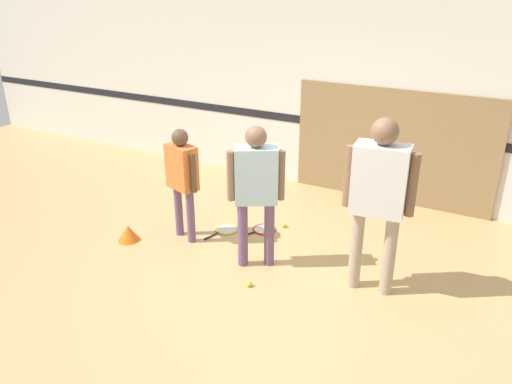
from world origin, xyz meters
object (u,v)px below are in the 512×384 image
Objects in this scene: tennis_ball_by_spare_racket at (243,229)px; tennis_ball_stray_left at (284,225)px; racket_spare_on_floor at (225,229)px; racket_second_spare at (263,230)px; person_instructor at (256,182)px; person_student_right at (379,189)px; training_cone at (128,233)px; person_student_left at (182,173)px; tennis_ball_near_instructor at (249,284)px.

tennis_ball_by_spare_racket and tennis_ball_stray_left have the same top height.
racket_spare_on_floor is 8.61× the size of tennis_ball_by_spare_racket.
tennis_ball_stray_left reaches higher than racket_second_spare.
person_instructor is 1.30m from person_student_right.
training_cone is at bearing 158.43° from person_instructor.
person_student_right reaches higher than person_student_left.
racket_second_spare is 0.27m from tennis_ball_by_spare_racket.
person_student_right is at bearing 8.20° from training_cone.
person_student_left reaches higher than tennis_ball_near_instructor.
tennis_ball_near_instructor is at bearing 21.11° from person_student_right.
person_instructor is 1.15× the size of person_student_left.
tennis_ball_near_instructor is 1.45m from tennis_ball_stray_left.
tennis_ball_stray_left is at bearing 101.29° from tennis_ball_near_instructor.
person_student_right reaches higher than tennis_ball_by_spare_racket.
person_instructor is at bearing 109.91° from tennis_ball_near_instructor.
racket_second_spare is at bearing 132.11° from racket_spare_on_floor.
person_instructor reaches higher than person_student_left.
person_student_left is at bearing 155.68° from tennis_ball_near_instructor.
racket_spare_on_floor is 8.61× the size of tennis_ball_stray_left.
person_instructor is 5.94× the size of training_cone.
person_instructor is at bearing 0.24° from person_student_right.
person_student_right reaches higher than racket_spare_on_floor.
tennis_ball_by_spare_racket is (-1.83, 0.49, -1.11)m from person_student_right.
tennis_ball_near_instructor reaches higher than racket_spare_on_floor.
tennis_ball_near_instructor is at bearing -4.92° from training_cone.
person_student_right is 3.25× the size of racket_spare_on_floor.
tennis_ball_near_instructor is (-1.13, -0.58, -1.11)m from person_student_right.
racket_spare_on_floor is (-0.76, 0.54, -1.00)m from person_instructor.
tennis_ball_stray_left is (0.63, 0.45, 0.02)m from racket_spare_on_floor.
person_instructor is 24.74× the size of tennis_ball_stray_left.
person_instructor is 1.30m from racket_second_spare.
person_student_right is 6.72× the size of training_cone.
person_student_right is 1.98m from tennis_ball_stray_left.
training_cone reaches higher than racket_second_spare.
person_student_left is 21.47× the size of tennis_ball_stray_left.
racket_second_spare is (0.76, 0.65, -0.87)m from person_student_left.
training_cone is (-2.95, -0.43, -1.04)m from person_student_right.
training_cone is (-0.58, -0.40, -0.78)m from person_student_left.
person_instructor is 1.29m from tennis_ball_by_spare_racket.
tennis_ball_by_spare_racket is (0.54, 0.51, -0.84)m from person_student_left.
person_student_left is at bearing -25.05° from racket_spare_on_floor.
person_student_left is at bearing -138.02° from tennis_ball_stray_left.
tennis_ball_by_spare_racket is 1.00× the size of tennis_ball_stray_left.
racket_spare_on_floor is 0.77m from tennis_ball_stray_left.
person_instructor is at bearing 50.44° from racket_second_spare.
tennis_ball_near_instructor is (0.91, -0.97, 0.02)m from racket_spare_on_floor.
racket_spare_on_floor is at bearing 113.51° from person_instructor.
person_instructor reaches higher than tennis_ball_stray_left.
person_student_right is 3.16m from training_cone.
training_cone is at bearing 1.96° from person_student_right.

